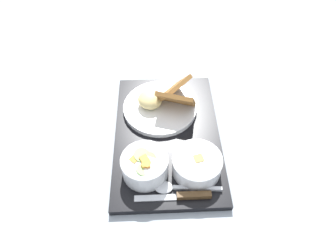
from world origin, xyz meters
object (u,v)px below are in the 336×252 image
at_px(bowl_salad, 146,165).
at_px(knife, 187,196).
at_px(bowl_soup, 198,164).
at_px(spoon, 179,188).
at_px(plate_main, 162,103).

height_order(bowl_salad, knife, bowl_salad).
bearing_deg(bowl_soup, spoon, 137.03).
height_order(plate_main, spoon, plate_main).
height_order(bowl_salad, plate_main, plate_main).
distance_m(bowl_salad, plate_main, 0.22).
relative_size(bowl_salad, plate_main, 0.54).
bearing_deg(spoon, bowl_salad, -28.07).
relative_size(bowl_soup, plate_main, 0.57).
bearing_deg(bowl_salad, spoon, -120.26).
height_order(bowl_soup, knife, bowl_soup).
height_order(plate_main, knife, plate_main).
distance_m(bowl_soup, knife, 0.08).
xyz_separation_m(bowl_salad, spoon, (-0.05, -0.08, -0.03)).
xyz_separation_m(bowl_soup, plate_main, (0.21, 0.09, -0.01)).
distance_m(bowl_salad, spoon, 0.09).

